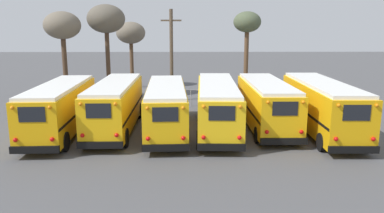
{
  "coord_description": "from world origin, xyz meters",
  "views": [
    {
      "loc": [
        -0.32,
        -22.81,
        6.5
      ],
      "look_at": [
        0.0,
        0.36,
        1.6
      ],
      "focal_mm": 35.0,
      "sensor_mm": 36.0,
      "label": 1
    }
  ],
  "objects_px": {
    "school_bus_0": "(60,107)",
    "school_bus_4": "(266,103)",
    "school_bus_2": "(166,106)",
    "school_bus_5": "(321,105)",
    "bare_tree_3": "(106,20)",
    "school_bus_3": "(217,104)",
    "bare_tree_0": "(247,25)",
    "bare_tree_2": "(131,34)",
    "utility_pole": "(171,54)",
    "school_bus_1": "(116,104)",
    "bare_tree_1": "(62,27)"
  },
  "relations": [
    {
      "from": "bare_tree_0",
      "to": "bare_tree_1",
      "type": "height_order",
      "value": "bare_tree_0"
    },
    {
      "from": "school_bus_2",
      "to": "bare_tree_3",
      "type": "relative_size",
      "value": 1.16
    },
    {
      "from": "utility_pole",
      "to": "school_bus_5",
      "type": "bearing_deg",
      "value": -46.92
    },
    {
      "from": "school_bus_3",
      "to": "bare_tree_1",
      "type": "bearing_deg",
      "value": 142.75
    },
    {
      "from": "school_bus_0",
      "to": "utility_pole",
      "type": "xyz_separation_m",
      "value": [
        6.42,
        10.68,
        2.47
      ]
    },
    {
      "from": "utility_pole",
      "to": "bare_tree_1",
      "type": "relative_size",
      "value": 1.02
    },
    {
      "from": "school_bus_3",
      "to": "school_bus_5",
      "type": "relative_size",
      "value": 1.05
    },
    {
      "from": "school_bus_2",
      "to": "school_bus_5",
      "type": "height_order",
      "value": "school_bus_5"
    },
    {
      "from": "school_bus_0",
      "to": "bare_tree_2",
      "type": "distance_m",
      "value": 19.09
    },
    {
      "from": "school_bus_1",
      "to": "utility_pole",
      "type": "xyz_separation_m",
      "value": [
        3.18,
        9.93,
        2.45
      ]
    },
    {
      "from": "school_bus_0",
      "to": "bare_tree_3",
      "type": "xyz_separation_m",
      "value": [
        0.45,
        12.39,
        5.45
      ]
    },
    {
      "from": "school_bus_0",
      "to": "bare_tree_2",
      "type": "relative_size",
      "value": 1.35
    },
    {
      "from": "school_bus_5",
      "to": "utility_pole",
      "type": "bearing_deg",
      "value": 133.08
    },
    {
      "from": "school_bus_1",
      "to": "school_bus_4",
      "type": "distance_m",
      "value": 9.74
    },
    {
      "from": "school_bus_5",
      "to": "bare_tree_3",
      "type": "relative_size",
      "value": 1.2
    },
    {
      "from": "bare_tree_1",
      "to": "school_bus_5",
      "type": "bearing_deg",
      "value": -28.25
    },
    {
      "from": "school_bus_4",
      "to": "bare_tree_0",
      "type": "xyz_separation_m",
      "value": [
        0.34,
        10.98,
        5.03
      ]
    },
    {
      "from": "school_bus_4",
      "to": "bare_tree_3",
      "type": "relative_size",
      "value": 1.11
    },
    {
      "from": "school_bus_2",
      "to": "school_bus_3",
      "type": "relative_size",
      "value": 0.92
    },
    {
      "from": "school_bus_0",
      "to": "bare_tree_1",
      "type": "xyz_separation_m",
      "value": [
        -2.95,
        10.51,
        4.83
      ]
    },
    {
      "from": "bare_tree_0",
      "to": "bare_tree_1",
      "type": "relative_size",
      "value": 1.01
    },
    {
      "from": "school_bus_0",
      "to": "school_bus_5",
      "type": "relative_size",
      "value": 0.93
    },
    {
      "from": "school_bus_0",
      "to": "school_bus_3",
      "type": "distance_m",
      "value": 9.76
    },
    {
      "from": "school_bus_3",
      "to": "school_bus_4",
      "type": "height_order",
      "value": "school_bus_4"
    },
    {
      "from": "school_bus_3",
      "to": "utility_pole",
      "type": "relative_size",
      "value": 1.34
    },
    {
      "from": "school_bus_1",
      "to": "utility_pole",
      "type": "relative_size",
      "value": 1.2
    },
    {
      "from": "school_bus_1",
      "to": "school_bus_2",
      "type": "height_order",
      "value": "school_bus_1"
    },
    {
      "from": "school_bus_2",
      "to": "school_bus_3",
      "type": "height_order",
      "value": "school_bus_3"
    },
    {
      "from": "utility_pole",
      "to": "bare_tree_2",
      "type": "distance_m",
      "value": 9.32
    },
    {
      "from": "school_bus_2",
      "to": "bare_tree_2",
      "type": "distance_m",
      "value": 19.22
    },
    {
      "from": "utility_pole",
      "to": "bare_tree_0",
      "type": "distance_m",
      "value": 7.52
    },
    {
      "from": "school_bus_2",
      "to": "school_bus_3",
      "type": "xyz_separation_m",
      "value": [
        3.24,
        0.47,
        0.04
      ]
    },
    {
      "from": "bare_tree_3",
      "to": "bare_tree_2",
      "type": "bearing_deg",
      "value": 78.19
    },
    {
      "from": "school_bus_0",
      "to": "school_bus_1",
      "type": "distance_m",
      "value": 3.33
    },
    {
      "from": "school_bus_2",
      "to": "bare_tree_1",
      "type": "distance_m",
      "value": 14.65
    },
    {
      "from": "school_bus_5",
      "to": "bare_tree_3",
      "type": "xyz_separation_m",
      "value": [
        -15.75,
        12.17,
        5.41
      ]
    },
    {
      "from": "school_bus_0",
      "to": "bare_tree_3",
      "type": "height_order",
      "value": "bare_tree_3"
    },
    {
      "from": "bare_tree_3",
      "to": "school_bus_2",
      "type": "bearing_deg",
      "value": -63.28
    },
    {
      "from": "school_bus_2",
      "to": "bare_tree_2",
      "type": "xyz_separation_m",
      "value": [
        -4.74,
        18.15,
        4.18
      ]
    },
    {
      "from": "school_bus_0",
      "to": "school_bus_4",
      "type": "bearing_deg",
      "value": 5.93
    },
    {
      "from": "school_bus_0",
      "to": "school_bus_4",
      "type": "height_order",
      "value": "school_bus_0"
    },
    {
      "from": "school_bus_3",
      "to": "school_bus_5",
      "type": "xyz_separation_m",
      "value": [
        6.48,
        -0.66,
        0.06
      ]
    },
    {
      "from": "school_bus_2",
      "to": "school_bus_5",
      "type": "xyz_separation_m",
      "value": [
        9.72,
        -0.19,
        0.1
      ]
    },
    {
      "from": "school_bus_4",
      "to": "utility_pole",
      "type": "bearing_deg",
      "value": 125.02
    },
    {
      "from": "bare_tree_0",
      "to": "bare_tree_2",
      "type": "height_order",
      "value": "bare_tree_0"
    },
    {
      "from": "school_bus_2",
      "to": "school_bus_4",
      "type": "height_order",
      "value": "school_bus_4"
    },
    {
      "from": "bare_tree_1",
      "to": "bare_tree_2",
      "type": "distance_m",
      "value": 9.34
    },
    {
      "from": "school_bus_5",
      "to": "utility_pole",
      "type": "height_order",
      "value": "utility_pole"
    },
    {
      "from": "utility_pole",
      "to": "school_bus_0",
      "type": "bearing_deg",
      "value": -121.03
    },
    {
      "from": "bare_tree_0",
      "to": "bare_tree_2",
      "type": "relative_size",
      "value": 1.12
    }
  ]
}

